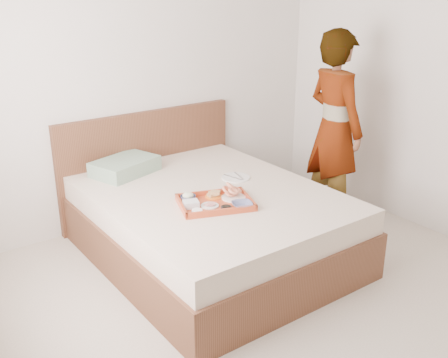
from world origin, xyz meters
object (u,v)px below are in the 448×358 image
bed (211,224)px  person (334,129)px  tray (215,202)px  dinner_plate (236,178)px

bed → person: 1.36m
tray → person: size_ratio=0.30×
bed → dinner_plate: bearing=19.8°
dinner_plate → person: size_ratio=0.14×
bed → person: bearing=-2.3°
tray → person: person is taller
bed → tray: 0.38m
tray → bed: bearing=82.6°
bed → tray: size_ratio=4.02×
tray → dinner_plate: (0.44, 0.34, -0.02)m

